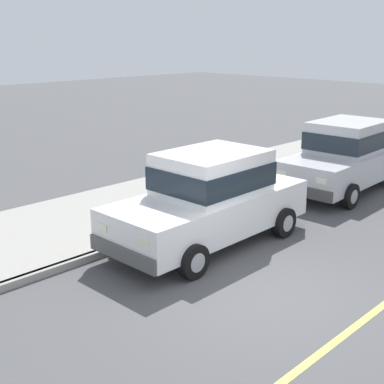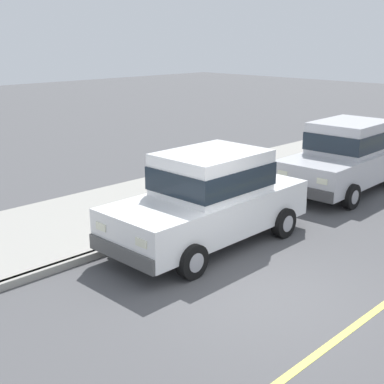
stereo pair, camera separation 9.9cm
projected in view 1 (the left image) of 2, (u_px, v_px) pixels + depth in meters
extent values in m
plane|color=#4C4C4F|center=(263.00, 294.00, 8.77)|extent=(80.00, 80.00, 0.00)
cube|color=gray|center=(140.00, 240.00, 10.91)|extent=(0.16, 64.00, 0.14)
cube|color=#99968E|center=(89.00, 219.00, 12.13)|extent=(3.60, 64.00, 0.14)
cube|color=#E0D64C|center=(351.00, 330.00, 7.69)|extent=(0.12, 57.60, 0.01)
cube|color=white|center=(208.00, 211.00, 10.73)|extent=(1.88, 4.53, 0.76)
cube|color=white|center=(212.00, 172.00, 10.57)|extent=(1.62, 2.13, 0.84)
cube|color=#19232D|center=(212.00, 175.00, 10.59)|extent=(1.66, 2.17, 0.46)
cube|color=#505050|center=(125.00, 253.00, 9.27)|extent=(1.77, 0.23, 0.28)
cube|color=#505050|center=(271.00, 199.00, 12.32)|extent=(1.77, 0.23, 0.28)
cylinder|color=black|center=(193.00, 261.00, 9.27)|extent=(0.23, 0.64, 0.64)
cylinder|color=#9E9EA3|center=(193.00, 261.00, 9.27)|extent=(0.25, 0.36, 0.35)
cylinder|color=black|center=(128.00, 235.00, 10.46)|extent=(0.23, 0.64, 0.64)
cylinder|color=#9E9EA3|center=(128.00, 235.00, 10.46)|extent=(0.25, 0.36, 0.35)
cylinder|color=black|center=(284.00, 222.00, 11.20)|extent=(0.23, 0.64, 0.64)
cylinder|color=#9E9EA3|center=(284.00, 222.00, 11.20)|extent=(0.25, 0.36, 0.35)
cylinder|color=black|center=(220.00, 204.00, 12.40)|extent=(0.23, 0.64, 0.64)
cylinder|color=#9E9EA3|center=(220.00, 204.00, 12.40)|extent=(0.25, 0.36, 0.35)
cube|color=#EAEACC|center=(144.00, 243.00, 8.78)|extent=(0.28, 0.08, 0.14)
cube|color=#EAEACC|center=(103.00, 227.00, 9.52)|extent=(0.28, 0.08, 0.14)
cube|color=#BCBCC1|center=(344.00, 166.00, 14.51)|extent=(1.97, 4.57, 0.76)
cube|color=#BCBCC1|center=(348.00, 136.00, 14.35)|extent=(1.66, 2.16, 0.84)
cube|color=#19232D|center=(348.00, 139.00, 14.37)|extent=(1.70, 2.20, 0.46)
cube|color=#424243|center=(301.00, 190.00, 13.02)|extent=(1.77, 0.27, 0.28)
cube|color=#424243|center=(377.00, 161.00, 16.13)|extent=(1.77, 0.27, 0.28)
cylinder|color=black|center=(350.00, 196.00, 13.05)|extent=(0.24, 0.65, 0.64)
cylinder|color=#9E9EA3|center=(350.00, 196.00, 13.05)|extent=(0.25, 0.36, 0.35)
cylinder|color=black|center=(288.00, 183.00, 14.21)|extent=(0.24, 0.65, 0.64)
cylinder|color=#9E9EA3|center=(288.00, 183.00, 14.21)|extent=(0.25, 0.36, 0.35)
cylinder|color=black|center=(337.00, 165.00, 16.19)|extent=(0.24, 0.65, 0.64)
cylinder|color=#9E9EA3|center=(337.00, 165.00, 16.19)|extent=(0.25, 0.36, 0.35)
cube|color=#EAEACC|center=(322.00, 181.00, 12.54)|extent=(0.28, 0.09, 0.14)
cube|color=#EAEACC|center=(282.00, 173.00, 13.26)|extent=(0.28, 0.09, 0.14)
ellipsoid|color=tan|center=(171.00, 194.00, 12.88)|extent=(0.32, 0.48, 0.20)
cylinder|color=tan|center=(175.00, 200.00, 13.05)|extent=(0.05, 0.05, 0.18)
cylinder|color=tan|center=(178.00, 201.00, 12.95)|extent=(0.05, 0.05, 0.18)
cylinder|color=tan|center=(165.00, 201.00, 12.93)|extent=(0.05, 0.05, 0.18)
cylinder|color=tan|center=(167.00, 203.00, 12.83)|extent=(0.05, 0.05, 0.18)
sphere|color=tan|center=(182.00, 189.00, 12.99)|extent=(0.17, 0.17, 0.17)
ellipsoid|color=brown|center=(185.00, 189.00, 13.03)|extent=(0.10, 0.13, 0.06)
cone|color=tan|center=(181.00, 185.00, 13.00)|extent=(0.06, 0.06, 0.07)
cone|color=tan|center=(183.00, 186.00, 12.91)|extent=(0.06, 0.06, 0.07)
cylinder|color=tan|center=(162.00, 193.00, 12.75)|extent=(0.07, 0.12, 0.13)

